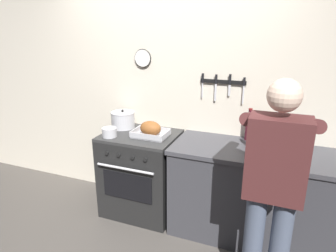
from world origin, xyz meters
TOP-DOWN VIEW (x-y plane):
  - wall_back at (-0.00, 1.35)m, footprint 6.00×0.13m
  - counter_block at (1.21, 0.99)m, footprint 2.03×0.65m
  - stove at (-0.22, 0.99)m, footprint 0.76×0.67m
  - person_cook at (1.12, 0.31)m, footprint 0.51×0.63m
  - roasting_pan at (-0.09, 0.96)m, footprint 0.35×0.26m
  - stock_pot at (-0.49, 1.12)m, footprint 0.26×0.26m
  - saucepan at (-0.47, 0.81)m, footprint 0.15×0.15m
  - cutting_board at (1.08, 0.92)m, footprint 0.36×0.24m
  - bottle_dish_soap at (1.28, 1.15)m, footprint 0.07×0.07m
  - bottle_olive_oil at (1.08, 1.13)m, footprint 0.06×0.06m
  - bottle_soy_sauce at (0.89, 1.03)m, footprint 0.06×0.06m
  - bottle_hot_sauce at (1.19, 1.02)m, footprint 0.05×0.05m
  - bottle_wine_red at (0.84, 1.23)m, footprint 0.08×0.08m

SIDE VIEW (x-z plane):
  - stove at x=-0.22m, z-range 0.00..0.90m
  - counter_block at x=1.21m, z-range 0.01..0.91m
  - cutting_board at x=1.08m, z-range 0.90..0.92m
  - saucepan at x=-0.47m, z-range 0.90..0.99m
  - person_cook at x=1.12m, z-range 0.12..1.78m
  - roasting_pan at x=-0.09m, z-range 0.89..1.05m
  - bottle_hot_sauce at x=1.19m, z-range 0.88..1.09m
  - stock_pot at x=-0.49m, z-range 0.89..1.09m
  - bottle_soy_sauce at x=0.89m, z-range 0.88..1.11m
  - bottle_dish_soap at x=1.28m, z-range 0.88..1.12m
  - bottle_olive_oil at x=1.08m, z-range 0.88..1.16m
  - bottle_wine_red at x=0.84m, z-range 0.87..1.19m
  - wall_back at x=0.00m, z-range 0.00..2.60m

